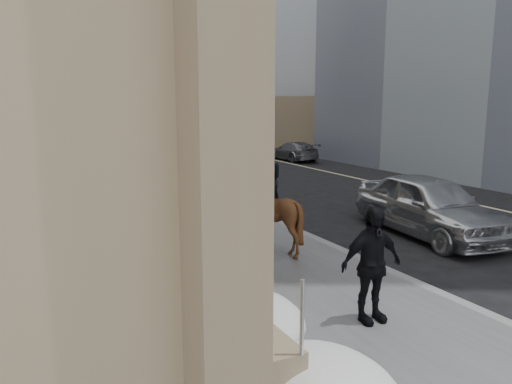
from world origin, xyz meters
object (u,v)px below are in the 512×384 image
(mounted_horse_left, at_px, (238,219))
(pedestrian, at_px, (371,265))
(car_silver, at_px, (429,205))
(mounted_horse_right, at_px, (268,208))
(car_grey, at_px, (294,151))

(mounted_horse_left, relative_size, pedestrian, 1.36)
(pedestrian, relative_size, car_silver, 0.39)
(mounted_horse_right, relative_size, pedestrian, 1.32)
(mounted_horse_left, distance_m, mounted_horse_right, 1.32)
(car_grey, bearing_deg, car_silver, 72.85)
(mounted_horse_right, bearing_deg, pedestrian, 105.93)
(car_grey, bearing_deg, mounted_horse_left, 57.14)
(car_silver, bearing_deg, car_grey, 77.66)
(mounted_horse_left, height_order, mounted_horse_right, mounted_horse_left)
(mounted_horse_left, relative_size, car_silver, 0.53)
(mounted_horse_left, relative_size, car_grey, 0.65)
(mounted_horse_right, relative_size, car_grey, 0.63)
(pedestrian, bearing_deg, car_grey, 64.41)
(pedestrian, distance_m, car_silver, 6.46)
(mounted_horse_right, height_order, car_grey, mounted_horse_right)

